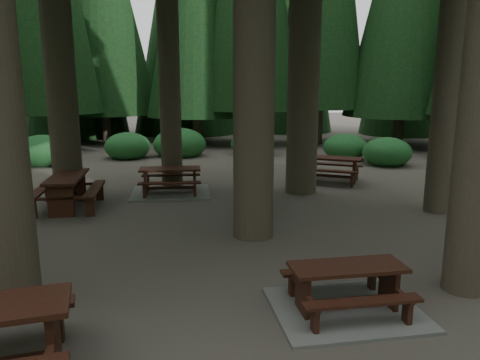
{
  "coord_description": "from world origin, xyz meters",
  "views": [
    {
      "loc": [
        0.34,
        -9.31,
        3.22
      ],
      "look_at": [
        0.53,
        0.72,
        1.1
      ],
      "focal_mm": 35.0,
      "sensor_mm": 36.0,
      "label": 1
    }
  ],
  "objects_px": {
    "picnic_table_a": "(346,296)",
    "picnic_table_b": "(67,187)",
    "picnic_table_c": "(170,185)",
    "picnic_table_d": "(332,165)"
  },
  "relations": [
    {
      "from": "picnic_table_d",
      "to": "picnic_table_c",
      "type": "bearing_deg",
      "value": -141.24
    },
    {
      "from": "picnic_table_a",
      "to": "picnic_table_b",
      "type": "height_order",
      "value": "picnic_table_b"
    },
    {
      "from": "picnic_table_b",
      "to": "picnic_table_c",
      "type": "bearing_deg",
      "value": -63.52
    },
    {
      "from": "picnic_table_a",
      "to": "picnic_table_c",
      "type": "distance_m",
      "value": 7.98
    },
    {
      "from": "picnic_table_a",
      "to": "picnic_table_b",
      "type": "distance_m",
      "value": 8.1
    },
    {
      "from": "picnic_table_b",
      "to": "picnic_table_c",
      "type": "distance_m",
      "value": 2.92
    },
    {
      "from": "picnic_table_b",
      "to": "picnic_table_c",
      "type": "xyz_separation_m",
      "value": [
        2.42,
        1.61,
        -0.32
      ]
    },
    {
      "from": "picnic_table_a",
      "to": "picnic_table_d",
      "type": "relative_size",
      "value": 1.01
    },
    {
      "from": "picnic_table_b",
      "to": "picnic_table_d",
      "type": "bearing_deg",
      "value": -73.95
    },
    {
      "from": "picnic_table_a",
      "to": "picnic_table_c",
      "type": "bearing_deg",
      "value": 106.51
    }
  ]
}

